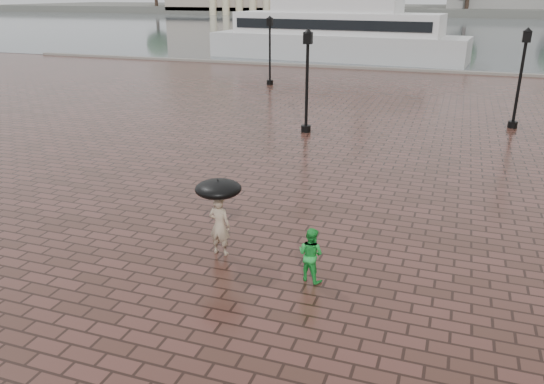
% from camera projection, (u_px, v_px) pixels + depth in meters
% --- Properties ---
extents(ground, '(300.00, 300.00, 0.00)m').
position_uv_depth(ground, '(424.00, 241.00, 13.62)').
color(ground, '#3B221B').
rests_on(ground, ground).
extents(harbour_water, '(240.00, 240.00, 0.00)m').
position_uv_depth(harbour_water, '(463.00, 28.00, 94.84)').
color(harbour_water, '#40494E').
rests_on(harbour_water, ground).
extents(quay_edge, '(80.00, 0.60, 0.30)m').
position_uv_depth(quay_edge, '(455.00, 73.00, 41.87)').
color(quay_edge, slate).
rests_on(quay_edge, ground).
extents(far_shore, '(300.00, 60.00, 2.00)m').
position_uv_depth(far_shore, '(466.00, 10.00, 154.52)').
color(far_shore, '#4C4C47').
rests_on(far_shore, ground).
extents(street_lamps, '(15.44, 12.44, 4.40)m').
position_uv_depth(street_lamps, '(353.00, 67.00, 27.88)').
color(street_lamps, black).
rests_on(street_lamps, ground).
extents(adult_pedestrian, '(0.56, 0.39, 1.50)m').
position_uv_depth(adult_pedestrian, '(220.00, 226.00, 12.73)').
color(adult_pedestrian, tan).
rests_on(adult_pedestrian, ground).
extents(child_pedestrian, '(0.72, 0.64, 1.25)m').
position_uv_depth(child_pedestrian, '(311.00, 254.00, 11.60)').
color(child_pedestrian, green).
rests_on(child_pedestrian, ground).
extents(ferry_near, '(24.43, 7.86, 7.88)m').
position_uv_depth(ferry_near, '(336.00, 33.00, 49.66)').
color(ferry_near, '#BBBBBB').
rests_on(ferry_near, ground).
extents(umbrella, '(1.10, 1.10, 1.09)m').
position_uv_depth(umbrella, '(218.00, 189.00, 12.39)').
color(umbrella, black).
rests_on(umbrella, ground).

